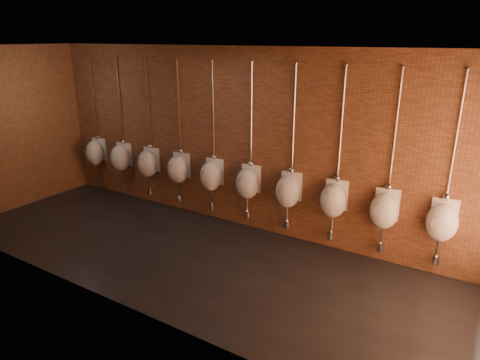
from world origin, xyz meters
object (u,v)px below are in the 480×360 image
object	(u,v)px
urinal_0	(95,152)
urinal_5	(248,182)
urinal_9	(442,221)
urinal_3	(178,169)
urinal_4	(211,175)
urinal_1	(121,157)
urinal_6	(288,190)
urinal_2	(148,163)
urinal_8	(384,210)
urinal_7	(334,199)

from	to	relation	value
urinal_0	urinal_5	distance (m)	3.94
urinal_5	urinal_9	distance (m)	3.15
urinal_3	urinal_4	world-z (taller)	same
urinal_3	urinal_9	bearing A→B (deg)	0.00
urinal_0	urinal_1	xyz separation A→B (m)	(0.79, 0.00, 0.00)
urinal_1	urinal_6	size ratio (longest dim) A/B	1.00
urinal_2	urinal_9	distance (m)	5.51
urinal_0	urinal_8	size ratio (longest dim) A/B	1.00
urinal_0	urinal_6	bearing A→B (deg)	0.00
urinal_6	urinal_7	xyz separation A→B (m)	(0.79, 0.00, 0.00)
urinal_9	urinal_2	bearing A→B (deg)	180.00
urinal_5	urinal_6	distance (m)	0.79
urinal_7	urinal_6	bearing A→B (deg)	180.00
urinal_0	urinal_7	size ratio (longest dim) A/B	1.00
urinal_5	urinal_4	bearing A→B (deg)	180.00
urinal_0	urinal_2	size ratio (longest dim) A/B	1.00
urinal_2	urinal_8	bearing A→B (deg)	0.00
urinal_8	urinal_5	bearing A→B (deg)	180.00
urinal_2	urinal_9	size ratio (longest dim) A/B	1.00
urinal_4	urinal_8	xyz separation A→B (m)	(3.15, 0.00, 0.00)
urinal_0	urinal_3	xyz separation A→B (m)	(2.36, 0.00, 0.00)
urinal_5	urinal_3	bearing A→B (deg)	180.00
urinal_1	urinal_2	distance (m)	0.79
urinal_1	urinal_2	xyz separation A→B (m)	(0.79, 0.00, 0.00)
urinal_8	urinal_0	bearing A→B (deg)	180.00
urinal_9	urinal_5	bearing A→B (deg)	180.00
urinal_4	urinal_5	world-z (taller)	same
urinal_2	urinal_6	distance (m)	3.15
urinal_3	urinal_9	xyz separation A→B (m)	(4.73, 0.00, 0.00)
urinal_3	urinal_4	bearing A→B (deg)	0.00
urinal_1	urinal_5	bearing A→B (deg)	0.00
urinal_7	urinal_9	distance (m)	1.58
urinal_1	urinal_8	xyz separation A→B (m)	(5.51, 0.00, 0.00)
urinal_7	urinal_3	bearing A→B (deg)	180.00
urinal_3	urinal_8	xyz separation A→B (m)	(3.94, 0.00, 0.00)
urinal_7	urinal_8	bearing A→B (deg)	0.00
urinal_3	urinal_6	world-z (taller)	same
urinal_4	urinal_9	xyz separation A→B (m)	(3.94, 0.00, 0.00)
urinal_4	urinal_6	world-z (taller)	same
urinal_5	urinal_7	size ratio (longest dim) A/B	1.00
urinal_6	urinal_4	bearing A→B (deg)	180.00
urinal_9	urinal_1	bearing A→B (deg)	180.00
urinal_1	urinal_5	world-z (taller)	same
urinal_6	urinal_5	bearing A→B (deg)	180.00
urinal_4	urinal_5	xyz separation A→B (m)	(0.79, 0.00, 0.00)
urinal_6	urinal_9	world-z (taller)	same
urinal_3	urinal_7	world-z (taller)	same
urinal_1	urinal_6	bearing A→B (deg)	0.00
urinal_6	urinal_7	distance (m)	0.79
urinal_0	urinal_4	bearing A→B (deg)	0.00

